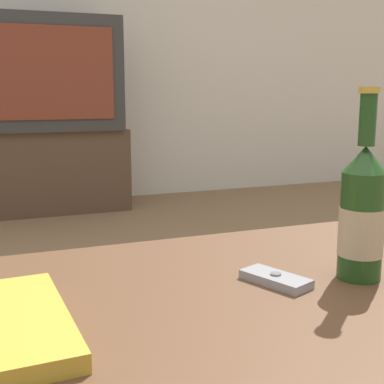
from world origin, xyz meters
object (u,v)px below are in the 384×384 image
object	(u,v)px
beer_bottle	(362,214)
cell_phone	(276,279)
tv_stand	(56,170)
television	(51,74)

from	to	relation	value
beer_bottle	cell_phone	size ratio (longest dim) A/B	2.49
tv_stand	television	world-z (taller)	television
beer_bottle	cell_phone	world-z (taller)	beer_bottle
television	cell_phone	size ratio (longest dim) A/B	6.50
tv_stand	beer_bottle	world-z (taller)	beer_bottle
television	beer_bottle	size ratio (longest dim) A/B	2.61
beer_bottle	cell_phone	distance (m)	0.17
beer_bottle	cell_phone	bearing A→B (deg)	169.13
television	cell_phone	world-z (taller)	television
tv_stand	television	distance (m)	0.59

